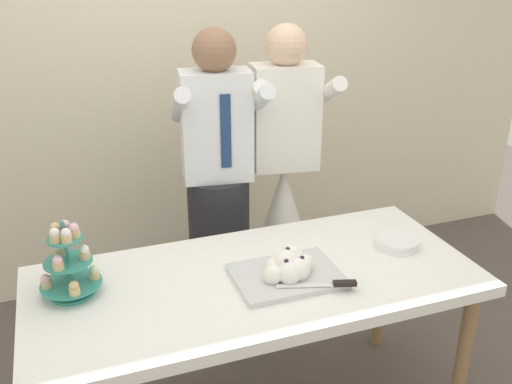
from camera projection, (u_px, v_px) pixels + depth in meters
rear_wall at (169, 50)px, 3.29m from camera, size 5.20×0.10×2.90m
dessert_table at (256, 292)px, 2.30m from camera, size 1.80×0.80×0.78m
cupcake_stand at (68, 264)px, 2.11m from camera, size 0.23×0.23×0.31m
main_cake_tray at (288, 269)px, 2.24m from camera, size 0.43×0.34×0.13m
plate_stack at (396, 242)px, 2.49m from camera, size 0.19×0.19×0.04m
person_groom at (219, 208)px, 2.94m from camera, size 0.52×0.55×1.66m
person_bride at (283, 223)px, 3.15m from camera, size 0.56×0.56×1.66m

